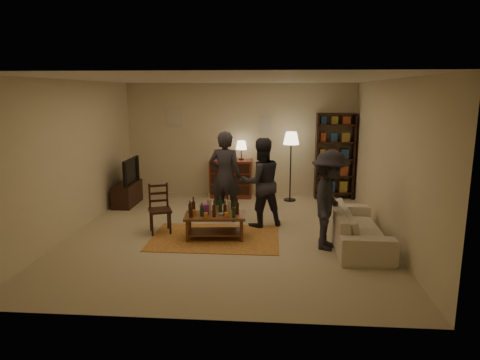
# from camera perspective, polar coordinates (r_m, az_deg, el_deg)

# --- Properties ---
(floor) EXTENTS (6.00, 6.00, 0.00)m
(floor) POSITION_cam_1_polar(r_m,az_deg,el_deg) (7.76, -1.68, -7.07)
(floor) COLOR #C6B793
(floor) RESTS_ON ground
(room_shell) EXTENTS (6.00, 6.00, 6.00)m
(room_shell) POSITION_cam_1_polar(r_m,az_deg,el_deg) (10.41, -3.59, 7.91)
(room_shell) COLOR beige
(room_shell) RESTS_ON ground
(rug) EXTENTS (2.20, 1.50, 0.01)m
(rug) POSITION_cam_1_polar(r_m,az_deg,el_deg) (7.50, -3.33, -7.69)
(rug) COLOR brown
(rug) RESTS_ON ground
(coffee_table) EXTENTS (1.08, 0.66, 0.76)m
(coffee_table) POSITION_cam_1_polar(r_m,az_deg,el_deg) (7.39, -3.48, -4.92)
(coffee_table) COLOR brown
(coffee_table) RESTS_ON ground
(dining_chair) EXTENTS (0.50, 0.50, 0.90)m
(dining_chair) POSITION_cam_1_polar(r_m,az_deg,el_deg) (7.83, -10.69, -3.53)
(dining_chair) COLOR black
(dining_chair) RESTS_ON ground
(tv_stand) EXTENTS (0.40, 1.00, 1.06)m
(tv_stand) POSITION_cam_1_polar(r_m,az_deg,el_deg) (9.89, -14.80, -1.03)
(tv_stand) COLOR black
(tv_stand) RESTS_ON ground
(dresser) EXTENTS (1.00, 0.50, 1.36)m
(dresser) POSITION_cam_1_polar(r_m,az_deg,el_deg) (10.26, -1.17, 0.34)
(dresser) COLOR maroon
(dresser) RESTS_ON ground
(bookshelf) EXTENTS (0.90, 0.34, 2.02)m
(bookshelf) POSITION_cam_1_polar(r_m,az_deg,el_deg) (10.29, 12.51, 3.24)
(bookshelf) COLOR black
(bookshelf) RESTS_ON ground
(floor_lamp) EXTENTS (0.36, 0.36, 1.60)m
(floor_lamp) POSITION_cam_1_polar(r_m,az_deg,el_deg) (9.83, 6.83, 4.93)
(floor_lamp) COLOR black
(floor_lamp) RESTS_ON ground
(sofa) EXTENTS (0.81, 2.08, 0.61)m
(sofa) POSITION_cam_1_polar(r_m,az_deg,el_deg) (7.38, 15.31, -6.00)
(sofa) COLOR beige
(sofa) RESTS_ON ground
(person_left) EXTENTS (0.71, 0.53, 1.77)m
(person_left) POSITION_cam_1_polar(r_m,az_deg,el_deg) (8.30, -2.00, 0.49)
(person_left) COLOR #2B2A32
(person_left) RESTS_ON ground
(person_right) EXTENTS (0.99, 0.89, 1.67)m
(person_right) POSITION_cam_1_polar(r_m,az_deg,el_deg) (7.97, 2.80, -0.34)
(person_right) COLOR #26262D
(person_right) RESTS_ON ground
(person_by_sofa) EXTENTS (0.88, 1.17, 1.61)m
(person_by_sofa) POSITION_cam_1_polar(r_m,az_deg,el_deg) (6.95, 11.82, -2.64)
(person_by_sofa) COLOR #26252D
(person_by_sofa) RESTS_ON ground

